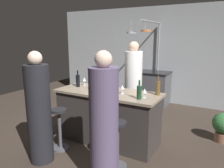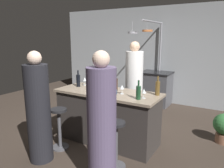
{
  "view_description": "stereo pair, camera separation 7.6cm",
  "coord_description": "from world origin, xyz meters",
  "views": [
    {
      "loc": [
        1.8,
        -3.04,
        1.81
      ],
      "look_at": [
        0.0,
        0.15,
        1.0
      ],
      "focal_mm": 34.64,
      "sensor_mm": 36.0,
      "label": 1
    },
    {
      "loc": [
        1.87,
        -3.0,
        1.81
      ],
      "look_at": [
        0.0,
        0.15,
        1.0
      ],
      "focal_mm": 34.64,
      "sensor_mm": 36.0,
      "label": 2
    }
  ],
  "objects": [
    {
      "name": "wine_glass_by_chef",
      "position": [
        0.69,
        -0.07,
        1.01
      ],
      "size": [
        0.07,
        0.07,
        0.15
      ],
      "color": "silver",
      "rests_on": "kitchen_island"
    },
    {
      "name": "wine_bottle_dark",
      "position": [
        -0.66,
        0.04,
        1.02
      ],
      "size": [
        0.07,
        0.07,
        0.31
      ],
      "color": "black",
      "rests_on": "kitchen_island"
    },
    {
      "name": "kitchen_island",
      "position": [
        0.0,
        0.0,
        0.45
      ],
      "size": [
        1.8,
        0.72,
        0.9
      ],
      "color": "#332D2B",
      "rests_on": "ground_plane"
    },
    {
      "name": "wine_bottle_amber",
      "position": [
        0.8,
        0.2,
        1.02
      ],
      "size": [
        0.07,
        0.07,
        0.31
      ],
      "color": "brown",
      "rests_on": "kitchen_island"
    },
    {
      "name": "mixing_bowl_steel",
      "position": [
        -0.04,
        0.05,
        0.93
      ],
      "size": [
        0.17,
        0.17,
        0.06
      ],
      "primitive_type": "cylinder",
      "color": "#B7B7BC",
      "rests_on": "kitchen_island"
    },
    {
      "name": "wine_glass_near_right_guest",
      "position": [
        -0.63,
        0.2,
        1.01
      ],
      "size": [
        0.07,
        0.07,
        0.15
      ],
      "color": "silver",
      "rests_on": "kitchen_island"
    },
    {
      "name": "overhead_pot_rack",
      "position": [
        -0.05,
        2.11,
        1.62
      ],
      "size": [
        0.57,
        1.32,
        2.17
      ],
      "color": "gray",
      "rests_on": "ground_plane"
    },
    {
      "name": "stove_range",
      "position": [
        0.0,
        2.45,
        0.45
      ],
      "size": [
        0.8,
        0.64,
        0.89
      ],
      "color": "#47474C",
      "rests_on": "ground_plane"
    },
    {
      "name": "bar_stool_right",
      "position": [
        0.52,
        -0.62,
        0.38
      ],
      "size": [
        0.28,
        0.28,
        0.68
      ],
      "color": "#4C4C51",
      "rests_on": "ground_plane"
    },
    {
      "name": "pepper_mill",
      "position": [
        0.1,
        0.12,
        1.01
      ],
      "size": [
        0.05,
        0.05,
        0.21
      ],
      "primitive_type": "cylinder",
      "color": "#382319",
      "rests_on": "kitchen_island"
    },
    {
      "name": "ground_plane",
      "position": [
        0.0,
        0.0,
        0.0
      ],
      "size": [
        9.0,
        9.0,
        0.0
      ],
      "primitive_type": "plane",
      "color": "#382D26"
    },
    {
      "name": "mixing_bowl_blue",
      "position": [
        0.13,
        -0.1,
        0.93
      ],
      "size": [
        0.2,
        0.2,
        0.07
      ],
      "primitive_type": "cylinder",
      "color": "#334C6B",
      "rests_on": "kitchen_island"
    },
    {
      "name": "chef",
      "position": [
        0.01,
        1.03,
        0.79
      ],
      "size": [
        0.36,
        0.36,
        1.71
      ],
      "color": "white",
      "rests_on": "ground_plane"
    },
    {
      "name": "guest_left",
      "position": [
        -0.54,
        -1.01,
        0.75
      ],
      "size": [
        0.34,
        0.34,
        1.62
      ],
      "color": "black",
      "rests_on": "ground_plane"
    },
    {
      "name": "guest_right",
      "position": [
        0.53,
        -0.99,
        0.77
      ],
      "size": [
        0.35,
        0.35,
        1.66
      ],
      "color": "#594C6B",
      "rests_on": "ground_plane"
    },
    {
      "name": "wine_glass_near_left_guest",
      "position": [
        0.28,
        -0.02,
        1.01
      ],
      "size": [
        0.07,
        0.07,
        0.15
      ],
      "color": "silver",
      "rests_on": "kitchen_island"
    },
    {
      "name": "potted_plant",
      "position": [
        1.76,
        0.96,
        0.3
      ],
      "size": [
        0.36,
        0.36,
        0.52
      ],
      "color": "brown",
      "rests_on": "ground_plane"
    },
    {
      "name": "wine_bottle_green",
      "position": [
        0.64,
        -0.16,
        1.01
      ],
      "size": [
        0.07,
        0.07,
        0.29
      ],
      "color": "#193D23",
      "rests_on": "kitchen_island"
    },
    {
      "name": "wine_bottle_white",
      "position": [
        -0.18,
        -0.09,
        1.03
      ],
      "size": [
        0.07,
        0.07,
        0.32
      ],
      "color": "gray",
      "rests_on": "kitchen_island"
    },
    {
      "name": "back_wall",
      "position": [
        0.0,
        2.85,
        1.3
      ],
      "size": [
        6.4,
        0.16,
        2.6
      ],
      "primitive_type": "cube",
      "color": "#9EA3A8",
      "rests_on": "ground_plane"
    },
    {
      "name": "bar_stool_left",
      "position": [
        -0.54,
        -0.62,
        0.38
      ],
      "size": [
        0.28,
        0.28,
        0.68
      ],
      "color": "#4C4C51",
      "rests_on": "ground_plane"
    }
  ]
}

